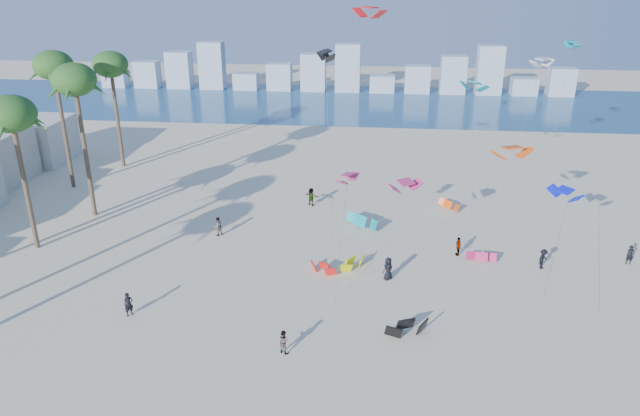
{
  "coord_description": "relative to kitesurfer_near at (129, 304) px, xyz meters",
  "views": [
    {
      "loc": [
        7.16,
        -25.69,
        21.97
      ],
      "look_at": [
        3.0,
        16.0,
        4.5
      ],
      "focal_mm": 33.45,
      "sensor_mm": 36.0,
      "label": 1
    }
  ],
  "objects": [
    {
      "name": "kitesurfers_far",
      "position": [
        16.84,
        13.0,
        0.0
      ],
      "size": [
        34.08,
        15.02,
        1.78
      ],
      "color": "black",
      "rests_on": "ground"
    },
    {
      "name": "kitesurfer_mid",
      "position": [
        10.87,
        -3.01,
        -0.08
      ],
      "size": [
        0.93,
        0.86,
        1.53
      ],
      "primitive_type": "imported",
      "rotation": [
        0.0,
        0.0,
        2.65
      ],
      "color": "gray",
      "rests_on": "ground"
    },
    {
      "name": "flying_kites",
      "position": [
        23.91,
        17.63,
        11.5
      ],
      "size": [
        30.24,
        28.04,
        18.6
      ],
      "color": "#CB2D68",
      "rests_on": "ground"
    },
    {
      "name": "distant_skyline",
      "position": [
        7.7,
        75.09,
        2.25
      ],
      "size": [
        85.0,
        3.0,
        8.4
      ],
      "color": "#9EADBF",
      "rests_on": "ground"
    },
    {
      "name": "grounded_kites",
      "position": [
        17.34,
        10.44,
        -0.38
      ],
      "size": [
        14.72,
        23.23,
        1.09
      ],
      "color": "red",
      "rests_on": "ground"
    },
    {
      "name": "ground",
      "position": [
        8.88,
        -6.91,
        -0.84
      ],
      "size": [
        220.0,
        220.0,
        0.0
      ],
      "primitive_type": "plane",
      "color": "beige",
      "rests_on": "ground"
    },
    {
      "name": "ocean",
      "position": [
        8.88,
        65.09,
        -0.83
      ],
      "size": [
        220.0,
        220.0,
        0.0
      ],
      "primitive_type": "plane",
      "color": "navy",
      "rests_on": "ground"
    },
    {
      "name": "kitesurfer_near",
      "position": [
        0.0,
        0.0,
        0.0
      ],
      "size": [
        0.72,
        0.71,
        1.68
      ],
      "primitive_type": "imported",
      "rotation": [
        0.0,
        0.0,
        0.74
      ],
      "color": "black",
      "rests_on": "ground"
    }
  ]
}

